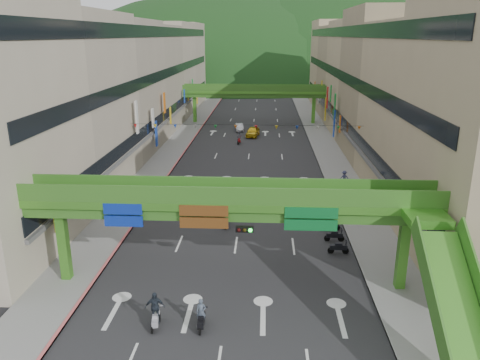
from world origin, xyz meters
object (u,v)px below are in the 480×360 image
Objects in this scene: car_yellow at (253,132)px; scooter_rider_mid at (226,217)px; pedestrian_red at (370,212)px; overpass_near at (244,215)px; car_silver at (239,127)px; scooter_rider_near at (201,316)px.

scooter_rider_mid is at bearing -83.67° from car_yellow.
scooter_rider_mid is 1.22× the size of pedestrian_red.
car_yellow is at bearing 90.91° from overpass_near.
scooter_rider_mid is at bearing 173.97° from pedestrian_red.
pedestrian_red is at bearing -78.91° from car_silver.
scooter_rider_near is at bearing -83.31° from car_yellow.
car_yellow is (1.41, 52.06, -0.08)m from scooter_rider_near.
scooter_rider_near reaches higher than car_silver.
overpass_near is 11.29m from scooter_rider_mid.
car_silver is (-3.22, 52.29, -4.60)m from overpass_near.
overpass_near reaches higher than car_yellow.
overpass_near is 6.20× the size of car_yellow.
scooter_rider_mid reaches higher than pedestrian_red.
scooter_rider_mid is 37.45m from car_yellow.
overpass_near is at bearing -146.82° from pedestrian_red.
car_yellow is (1.25, 37.43, -0.16)m from scooter_rider_mid.
pedestrian_red is (12.72, 2.33, -0.18)m from scooter_rider_mid.
scooter_rider_near is 0.41× the size of car_yellow.
car_yellow reaches higher than car_silver.
car_yellow is (2.46, -4.61, 0.16)m from car_silver.
scooter_rider_near reaches higher than car_yellow.
pedestrian_red is (10.71, 12.59, -4.45)m from overpass_near.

